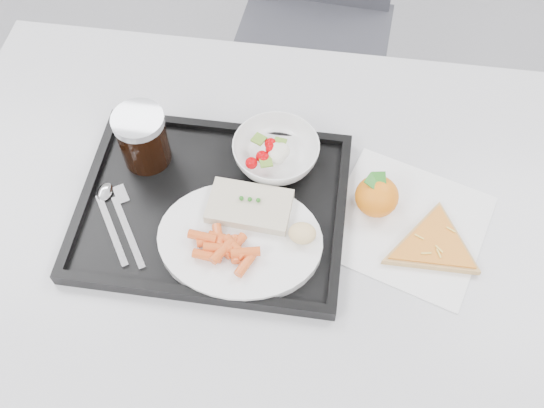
# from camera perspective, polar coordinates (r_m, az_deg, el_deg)

# --- Properties ---
(room) EXTENTS (6.04, 7.04, 2.84)m
(room) POSITION_cam_1_polar(r_m,az_deg,el_deg) (0.36, -9.20, 15.26)
(room) COLOR gray
(room) RESTS_ON ground
(table) EXTENTS (1.20, 0.80, 0.75)m
(table) POSITION_cam_1_polar(r_m,az_deg,el_deg) (1.10, -0.69, -2.21)
(table) COLOR silver
(table) RESTS_ON ground
(chair) EXTENTS (0.45, 0.45, 0.93)m
(chair) POSITION_cam_1_polar(r_m,az_deg,el_deg) (1.75, 4.06, 18.23)
(chair) COLOR #323239
(chair) RESTS_ON ground
(tray) EXTENTS (0.45, 0.35, 0.03)m
(tray) POSITION_cam_1_polar(r_m,az_deg,el_deg) (1.04, -5.57, -0.25)
(tray) COLOR black
(tray) RESTS_ON table
(dinner_plate) EXTENTS (0.27, 0.27, 0.02)m
(dinner_plate) POSITION_cam_1_polar(r_m,az_deg,el_deg) (0.99, -3.03, -3.42)
(dinner_plate) COLOR white
(dinner_plate) RESTS_ON tray
(fish_fillet) EXTENTS (0.14, 0.09, 0.03)m
(fish_fillet) POSITION_cam_1_polar(r_m,az_deg,el_deg) (1.00, -2.12, -0.19)
(fish_fillet) COLOR beige
(fish_fillet) RESTS_ON dinner_plate
(bread_roll) EXTENTS (0.05, 0.05, 0.03)m
(bread_roll) POSITION_cam_1_polar(r_m,az_deg,el_deg) (0.97, 2.87, -2.76)
(bread_roll) COLOR #D4AE80
(bread_roll) RESTS_ON dinner_plate
(salad_bowl) EXTENTS (0.15, 0.15, 0.05)m
(salad_bowl) POSITION_cam_1_polar(r_m,az_deg,el_deg) (1.07, 0.38, 4.87)
(salad_bowl) COLOR white
(salad_bowl) RESTS_ON tray
(cola_glass) EXTENTS (0.09, 0.09, 0.11)m
(cola_glass) POSITION_cam_1_polar(r_m,az_deg,el_deg) (1.07, -12.08, 6.14)
(cola_glass) COLOR black
(cola_glass) RESTS_ON tray
(cutlery) EXTENTS (0.13, 0.16, 0.01)m
(cutlery) POSITION_cam_1_polar(r_m,az_deg,el_deg) (1.05, -14.56, -0.93)
(cutlery) COLOR silver
(cutlery) RESTS_ON tray
(napkin) EXTENTS (0.31, 0.31, 0.00)m
(napkin) POSITION_cam_1_polar(r_m,az_deg,el_deg) (1.05, 12.58, -1.88)
(napkin) COLOR white
(napkin) RESTS_ON table
(tangerine) EXTENTS (0.09, 0.09, 0.07)m
(tangerine) POSITION_cam_1_polar(r_m,az_deg,el_deg) (1.03, 9.84, 0.73)
(tangerine) COLOR orange
(tangerine) RESTS_ON napkin
(pizza_slice) EXTENTS (0.25, 0.25, 0.02)m
(pizza_slice) POSITION_cam_1_polar(r_m,az_deg,el_deg) (1.03, 14.97, -3.75)
(pizza_slice) COLOR tan
(pizza_slice) RESTS_ON napkin
(carrot_pile) EXTENTS (0.12, 0.09, 0.02)m
(carrot_pile) POSITION_cam_1_polar(r_m,az_deg,el_deg) (0.96, -4.46, -4.06)
(carrot_pile) COLOR #DC541F
(carrot_pile) RESTS_ON dinner_plate
(salad_contents) EXTENTS (0.07, 0.08, 0.03)m
(salad_contents) POSITION_cam_1_polar(r_m,az_deg,el_deg) (1.05, 0.10, 4.82)
(salad_contents) COLOR #B90005
(salad_contents) RESTS_ON salad_bowl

